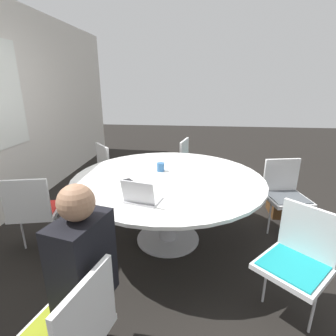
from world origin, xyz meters
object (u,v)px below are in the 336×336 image
(chair_0, at_px, (69,331))
(handbag, at_px, (276,204))
(chair_5, at_px, (34,208))
(coffee_cup, at_px, (161,167))
(chair_1, at_px, (298,256))
(laptop, at_px, (141,197))
(chair_3, at_px, (192,162))
(chair_2, at_px, (285,191))
(chair_4, at_px, (112,167))
(cell_phone, at_px, (129,181))
(person_0, at_px, (82,266))

(chair_0, relative_size, handbag, 2.37)
(chair_5, height_order, coffee_cup, chair_5)
(chair_1, xyz_separation_m, laptop, (0.25, 1.19, 0.30))
(chair_3, bearing_deg, chair_2, 59.93)
(chair_2, distance_m, handbag, 0.56)
(chair_5, xyz_separation_m, handbag, (1.12, -2.69, -0.37))
(chair_3, distance_m, chair_4, 1.22)
(chair_1, xyz_separation_m, chair_3, (2.22, 0.80, 0.00))
(chair_1, height_order, chair_3, same)
(handbag, bearing_deg, chair_2, 171.36)
(laptop, bearing_deg, chair_2, -132.86)
(chair_3, bearing_deg, handbag, 75.74)
(chair_0, distance_m, handbag, 2.96)
(handbag, bearing_deg, laptop, 132.05)
(chair_4, xyz_separation_m, chair_5, (-1.35, 0.38, 0.00))
(coffee_cup, xyz_separation_m, handbag, (0.57, -1.48, -0.66))
(coffee_cup, distance_m, cell_phone, 0.45)
(chair_0, xyz_separation_m, chair_2, (1.96, -1.65, 0.00))
(chair_0, xyz_separation_m, cell_phone, (1.46, 0.04, 0.25))
(person_0, height_order, laptop, person_0)
(cell_phone, bearing_deg, handbag, -62.33)
(chair_5, xyz_separation_m, cell_phone, (0.19, -0.94, 0.25))
(chair_3, xyz_separation_m, coffee_cup, (-1.16, 0.34, 0.29))
(chair_4, bearing_deg, person_0, -26.70)
(chair_1, height_order, handbag, chair_1)
(coffee_cup, xyz_separation_m, cell_phone, (-0.35, 0.27, -0.04))
(chair_0, bearing_deg, coffee_cup, 6.60)
(chair_5, height_order, person_0, person_0)
(chair_2, bearing_deg, cell_phone, 5.10)
(coffee_cup, bearing_deg, laptop, 176.15)
(cell_phone, bearing_deg, coffee_cup, -38.10)
(chair_5, distance_m, handbag, 2.94)
(chair_0, height_order, coffee_cup, chair_0)
(chair_5, bearing_deg, chair_3, 35.20)
(chair_3, bearing_deg, person_0, 0.53)
(chair_5, xyz_separation_m, person_0, (-1.01, -0.96, 0.19))
(chair_2, relative_size, chair_5, 1.00)
(chair_3, height_order, cell_phone, chair_3)
(chair_0, xyz_separation_m, chair_3, (2.97, -0.57, 0.00))
(chair_1, distance_m, coffee_cup, 1.58)
(person_0, bearing_deg, chair_1, -56.62)
(chair_1, xyz_separation_m, chair_2, (1.22, -0.28, 0.00))
(chair_0, xyz_separation_m, chair_4, (2.62, 0.60, 0.00))
(chair_5, height_order, handbag, chair_5)
(chair_4, bearing_deg, chair_5, -56.10)
(chair_1, relative_size, chair_2, 1.00)
(chair_1, relative_size, laptop, 2.61)
(chair_2, distance_m, chair_5, 2.72)
(chair_1, relative_size, person_0, 0.71)
(person_0, bearing_deg, coffee_cup, 4.62)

